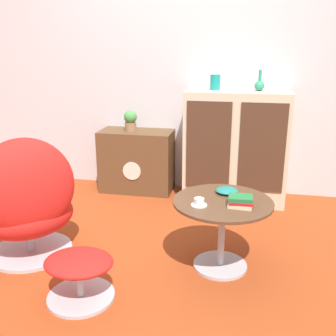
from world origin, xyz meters
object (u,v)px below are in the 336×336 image
(coffee_table, at_px, (222,220))
(vase_leftmost, at_px, (215,82))
(ottoman, at_px, (79,270))
(book_stack, at_px, (241,201))
(vase_inner_left, at_px, (259,85))
(egg_chair, at_px, (27,202))
(tv_console, at_px, (137,161))
(potted_plant, at_px, (130,120))
(sideboard, at_px, (236,146))
(bowl, at_px, (227,190))
(teacup, at_px, (199,203))

(coffee_table, height_order, vase_leftmost, vase_leftmost)
(coffee_table, bearing_deg, ottoman, -146.70)
(coffee_table, distance_m, book_stack, 0.21)
(vase_inner_left, bearing_deg, egg_chair, -137.39)
(tv_console, xyz_separation_m, ottoman, (0.17, -1.83, -0.12))
(ottoman, height_order, vase_leftmost, vase_leftmost)
(potted_plant, xyz_separation_m, book_stack, (1.12, -1.39, -0.21))
(ottoman, bearing_deg, egg_chair, 144.14)
(tv_console, distance_m, ottoman, 1.85)
(coffee_table, xyz_separation_m, book_stack, (0.11, -0.07, 0.17))
(coffee_table, relative_size, vase_leftmost, 4.68)
(sideboard, bearing_deg, coffee_table, -91.26)
(bowl, bearing_deg, potted_plant, 131.07)
(tv_console, xyz_separation_m, vase_leftmost, (0.77, -0.04, 0.80))
(vase_inner_left, height_order, teacup, vase_inner_left)
(sideboard, height_order, bowl, sideboard)
(coffee_table, distance_m, teacup, 0.24)
(sideboard, xyz_separation_m, coffee_table, (-0.03, -1.28, -0.18))
(ottoman, xyz_separation_m, vase_inner_left, (0.99, 1.79, 0.91))
(sideboard, height_order, vase_leftmost, vase_leftmost)
(tv_console, bearing_deg, egg_chair, -104.15)
(coffee_table, relative_size, vase_inner_left, 3.50)
(sideboard, bearing_deg, egg_chair, -133.86)
(coffee_table, xyz_separation_m, vase_leftmost, (-0.18, 1.28, 0.77))
(ottoman, distance_m, vase_leftmost, 2.10)
(book_stack, bearing_deg, vase_leftmost, 102.41)
(vase_leftmost, xyz_separation_m, book_stack, (0.30, -1.35, -0.60))
(egg_chair, height_order, potted_plant, egg_chair)
(sideboard, height_order, potted_plant, sideboard)
(sideboard, height_order, vase_inner_left, vase_inner_left)
(vase_leftmost, bearing_deg, sideboard, -1.04)
(ottoman, bearing_deg, sideboard, 65.63)
(coffee_table, relative_size, bowl, 4.31)
(egg_chair, xyz_separation_m, book_stack, (1.43, 0.06, 0.10))
(tv_console, bearing_deg, vase_inner_left, -2.05)
(tv_console, xyz_separation_m, book_stack, (1.07, -1.39, 0.20))
(egg_chair, xyz_separation_m, teacup, (1.18, 0.02, 0.09))
(tv_console, bearing_deg, sideboard, -2.65)
(sideboard, xyz_separation_m, bowl, (-0.01, -1.13, -0.02))
(tv_console, bearing_deg, coffee_table, -54.16)
(tv_console, bearing_deg, vase_leftmost, -3.09)
(tv_console, bearing_deg, teacup, -60.36)
(tv_console, height_order, potted_plant, potted_plant)
(potted_plant, bearing_deg, ottoman, -82.93)
(teacup, height_order, bowl, teacup)
(teacup, distance_m, bowl, 0.30)
(tv_console, bearing_deg, bowl, -50.51)
(potted_plant, relative_size, bowl, 1.34)
(egg_chair, bearing_deg, teacup, 0.84)
(tv_console, xyz_separation_m, egg_chair, (-0.36, -1.45, 0.10))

